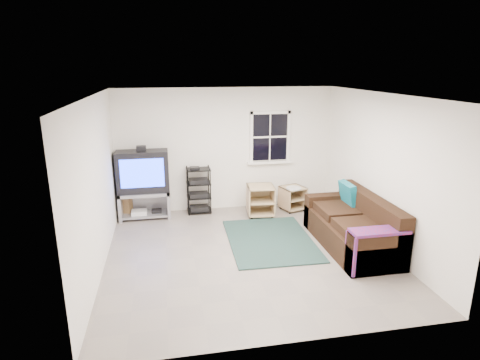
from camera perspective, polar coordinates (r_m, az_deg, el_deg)
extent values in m
plane|color=gray|center=(6.82, 1.11, -10.36)|extent=(4.60, 4.60, 0.00)
plane|color=white|center=(6.13, 1.25, 12.00)|extent=(4.60, 4.60, 0.00)
plane|color=white|center=(8.55, -1.99, 4.33)|extent=(4.60, 0.00, 4.60)
plane|color=white|center=(4.25, 7.60, -8.07)|extent=(4.60, 0.00, 4.60)
plane|color=white|center=(6.31, -19.73, -0.85)|extent=(0.00, 4.60, 4.60)
plane|color=white|center=(7.17, 19.48, 1.13)|extent=(0.00, 4.60, 4.60)
cube|color=black|center=(8.68, 4.25, 6.15)|extent=(0.80, 0.01, 1.02)
cube|color=white|center=(8.59, 4.36, 9.55)|extent=(0.88, 0.06, 0.06)
cube|color=white|center=(8.76, 4.24, 2.56)|extent=(0.98, 0.14, 0.05)
cube|color=white|center=(8.57, 1.62, 6.05)|extent=(0.06, 0.06, 1.10)
cube|color=white|center=(8.78, 6.89, 6.18)|extent=(0.06, 0.06, 1.10)
cube|color=white|center=(8.67, 4.28, 6.13)|extent=(0.78, 0.04, 0.04)
cube|color=gray|center=(8.39, -13.47, -1.77)|extent=(1.02, 0.51, 0.06)
cube|color=gray|center=(8.50, -16.59, -3.54)|extent=(0.06, 0.51, 0.56)
cube|color=gray|center=(8.45, -10.10, -3.23)|extent=(0.06, 0.51, 0.56)
cube|color=gray|center=(8.53, -13.27, -4.72)|extent=(0.90, 0.47, 0.04)
cube|color=gray|center=(8.69, -13.30, -2.88)|extent=(1.02, 0.04, 0.56)
cube|color=silver|center=(8.48, -14.13, -4.46)|extent=(0.31, 0.25, 0.08)
cube|color=black|center=(8.51, -11.77, -4.32)|extent=(0.20, 0.18, 0.06)
cube|color=black|center=(8.26, -13.67, 1.20)|extent=(1.02, 0.43, 0.84)
cube|color=#1E3EFF|center=(8.05, -13.74, 0.92)|extent=(0.84, 0.01, 0.57)
cube|color=black|center=(8.16, -13.88, 4.40)|extent=(0.18, 0.13, 0.10)
cylinder|color=black|center=(8.32, -7.36, -1.84)|extent=(0.02, 0.02, 1.00)
cylinder|color=black|center=(8.36, -4.22, -1.67)|extent=(0.02, 0.02, 1.00)
cylinder|color=black|center=(8.63, -7.49, -1.20)|extent=(0.02, 0.02, 1.00)
cylinder|color=black|center=(8.66, -4.47, -1.04)|extent=(0.02, 0.02, 1.00)
cube|color=black|center=(8.63, -5.80, -4.30)|extent=(0.50, 0.36, 0.02)
cube|color=black|center=(8.62, -5.81, -3.99)|extent=(0.39, 0.29, 0.08)
cube|color=black|center=(8.53, -5.85, -2.40)|extent=(0.50, 0.36, 0.02)
cube|color=black|center=(8.52, -5.86, -2.08)|extent=(0.39, 0.29, 0.08)
cube|color=black|center=(8.44, -5.91, -0.46)|extent=(0.50, 0.36, 0.02)
cube|color=black|center=(8.43, -5.92, -0.13)|extent=(0.39, 0.29, 0.08)
cube|color=black|center=(8.36, -5.97, 1.53)|extent=(0.50, 0.36, 0.02)
cube|color=tan|center=(8.25, 2.96, -0.95)|extent=(0.59, 0.59, 0.02)
cube|color=tan|center=(8.43, 2.91, -4.60)|extent=(0.59, 0.59, 0.02)
cube|color=tan|center=(8.30, 1.16, -2.85)|extent=(0.07, 0.54, 0.59)
cube|color=tan|center=(8.37, 4.69, -2.73)|extent=(0.07, 0.54, 0.59)
cube|color=tan|center=(8.58, 2.68, -2.24)|extent=(0.49, 0.07, 0.59)
cube|color=tan|center=(8.34, 2.93, -2.95)|extent=(0.54, 0.56, 0.02)
cylinder|color=black|center=(8.21, 1.62, -5.44)|extent=(0.05, 0.05, 0.05)
cylinder|color=black|center=(8.67, 4.11, -4.29)|extent=(0.05, 0.05, 0.05)
cube|color=tan|center=(8.68, 7.55, -1.09)|extent=(0.58, 0.58, 0.02)
cube|color=tan|center=(8.81, 7.44, -3.83)|extent=(0.58, 0.58, 0.02)
cube|color=tan|center=(8.62, 6.29, -2.69)|extent=(0.15, 0.45, 0.46)
cube|color=tan|center=(8.87, 8.67, -2.26)|extent=(0.15, 0.45, 0.46)
cube|color=tan|center=(8.91, 6.69, -2.08)|extent=(0.41, 0.14, 0.46)
cube|color=tan|center=(8.75, 7.49, -2.59)|extent=(0.53, 0.54, 0.02)
cylinder|color=black|center=(8.59, 7.13, -4.61)|extent=(0.05, 0.05, 0.05)
cylinder|color=black|center=(9.07, 7.73, -3.51)|extent=(0.05, 0.05, 0.05)
cylinder|color=silver|center=(8.57, 7.66, -1.16)|extent=(0.33, 0.33, 0.02)
cube|color=black|center=(7.23, 15.42, -7.45)|extent=(0.95, 2.10, 0.44)
cube|color=black|center=(7.23, 18.16, -3.89)|extent=(0.25, 2.10, 0.45)
cube|color=black|center=(7.97, 12.61, -4.22)|extent=(0.95, 0.25, 0.65)
cube|color=black|center=(6.45, 19.08, -9.70)|extent=(0.95, 0.25, 0.65)
cube|color=black|center=(6.74, 16.50, -6.62)|extent=(0.63, 0.76, 0.14)
cube|color=black|center=(7.44, 13.61, -4.24)|extent=(0.63, 0.76, 0.14)
cube|color=#167C86|center=(7.61, 15.13, -1.93)|extent=(0.21, 0.50, 0.44)
cube|color=navy|center=(6.30, 19.20, -6.87)|extent=(0.87, 0.32, 0.04)
cube|color=navy|center=(6.24, 15.43, -10.05)|extent=(0.04, 0.32, 0.61)
cube|color=black|center=(7.29, 4.31, -8.48)|extent=(1.52, 2.06, 0.02)
cube|color=olive|center=(8.66, -16.07, -3.71)|extent=(0.33, 0.27, 0.40)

